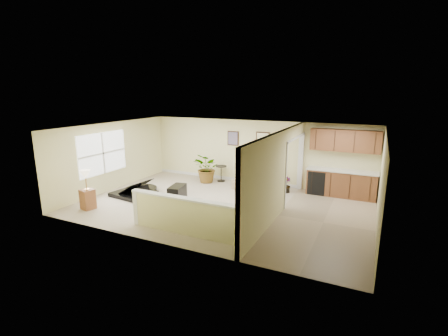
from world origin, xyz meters
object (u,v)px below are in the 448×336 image
at_px(piano, 134,180).
at_px(palm_plant, 208,168).
at_px(accent_table, 221,171).
at_px(lamp_stand, 87,193).
at_px(loveseat, 254,180).
at_px(small_plant, 286,186).
at_px(piano_bench, 177,193).

distance_m(piano, palm_plant, 2.96).
xyz_separation_m(accent_table, palm_plant, (-0.41, -0.41, 0.17)).
height_order(piano, palm_plant, piano).
xyz_separation_m(piano, lamp_stand, (-0.35, -1.77, 0.00)).
bearing_deg(loveseat, small_plant, -0.18).
distance_m(palm_plant, lamp_stand, 4.69).
relative_size(piano, accent_table, 2.66).
distance_m(piano_bench, loveseat, 3.07).
distance_m(piano, piano_bench, 1.76).
xyz_separation_m(piano, loveseat, (3.58, 2.53, -0.21)).
bearing_deg(accent_table, piano_bench, -95.37).
height_order(piano, piano_bench, piano).
distance_m(loveseat, lamp_stand, 5.83).
xyz_separation_m(accent_table, small_plant, (2.78, -0.33, -0.17)).
relative_size(accent_table, small_plant, 1.13).
bearing_deg(accent_table, small_plant, -6.79).
bearing_deg(piano, lamp_stand, -94.61).
bearing_deg(palm_plant, piano, -122.63).
height_order(accent_table, small_plant, accent_table).
height_order(accent_table, palm_plant, palm_plant).
relative_size(piano_bench, palm_plant, 0.58).
height_order(piano, accent_table, piano).
distance_m(loveseat, palm_plant, 2.00).
bearing_deg(lamp_stand, small_plant, 40.24).
relative_size(piano_bench, lamp_stand, 0.63).
bearing_deg(small_plant, lamp_stand, -139.76).
xyz_separation_m(loveseat, small_plant, (1.20, 0.04, -0.08)).
bearing_deg(piano, small_plant, 34.98).
bearing_deg(piano, piano_bench, 9.36).
bearing_deg(small_plant, loveseat, -177.93).
bearing_deg(accent_table, loveseat, -13.32).
height_order(loveseat, small_plant, loveseat).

